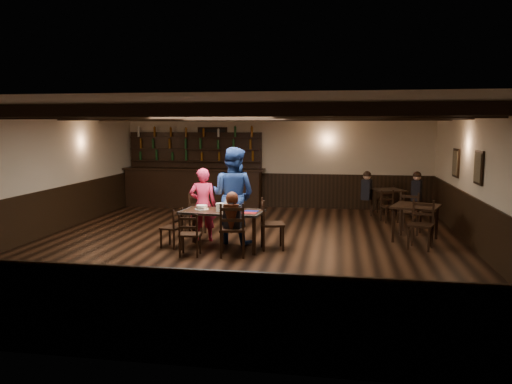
% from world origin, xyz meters
% --- Properties ---
extents(ground, '(10.00, 10.00, 0.00)m').
position_xyz_m(ground, '(0.00, 0.00, 0.00)').
color(ground, black).
rests_on(ground, ground).
extents(room_shell, '(9.02, 10.02, 2.71)m').
position_xyz_m(room_shell, '(0.01, 0.04, 1.75)').
color(room_shell, beige).
rests_on(room_shell, ground).
extents(dining_table, '(1.65, 0.93, 0.75)m').
position_xyz_m(dining_table, '(-0.38, -0.21, 0.67)').
color(dining_table, black).
rests_on(dining_table, ground).
extents(chair_near_left, '(0.41, 0.39, 0.80)m').
position_xyz_m(chair_near_left, '(-0.84, -0.91, 0.47)').
color(chair_near_left, black).
rests_on(chair_near_left, ground).
extents(chair_near_right, '(0.54, 0.52, 1.01)m').
position_xyz_m(chair_near_right, '(-0.05, -0.82, 0.59)').
color(chair_near_right, black).
rests_on(chair_near_right, ground).
extents(chair_end_left, '(0.43, 0.44, 0.79)m').
position_xyz_m(chair_end_left, '(-1.33, -0.30, 0.46)').
color(chair_end_left, black).
rests_on(chair_end_left, ground).
extents(chair_end_right, '(0.53, 0.55, 0.98)m').
position_xyz_m(chair_end_right, '(0.50, -0.10, 0.58)').
color(chair_end_right, black).
rests_on(chair_end_right, ground).
extents(chair_far_pushed, '(0.42, 0.40, 0.90)m').
position_xyz_m(chair_far_pushed, '(-1.27, 1.00, 0.53)').
color(chair_far_pushed, black).
rests_on(chair_far_pushed, ground).
extents(woman_pink, '(0.63, 0.48, 1.53)m').
position_xyz_m(woman_pink, '(-0.93, 0.37, 0.77)').
color(woman_pink, '#FF3156').
rests_on(woman_pink, ground).
extents(man_blue, '(1.13, 0.98, 1.97)m').
position_xyz_m(man_blue, '(-0.27, 0.30, 0.98)').
color(man_blue, navy).
rests_on(man_blue, ground).
extents(seated_person, '(0.31, 0.47, 0.76)m').
position_xyz_m(seated_person, '(-0.07, -0.75, 0.80)').
color(seated_person, black).
rests_on(seated_person, ground).
extents(cake, '(0.27, 0.27, 0.09)m').
position_xyz_m(cake, '(-0.82, -0.13, 0.79)').
color(cake, white).
rests_on(cake, dining_table).
extents(plate_stack_a, '(0.17, 0.17, 0.16)m').
position_xyz_m(plate_stack_a, '(-0.41, -0.27, 0.83)').
color(plate_stack_a, white).
rests_on(plate_stack_a, dining_table).
extents(plate_stack_b, '(0.20, 0.20, 0.23)m').
position_xyz_m(plate_stack_b, '(-0.22, -0.20, 0.87)').
color(plate_stack_b, white).
rests_on(plate_stack_b, dining_table).
extents(tea_light, '(0.04, 0.04, 0.06)m').
position_xyz_m(tea_light, '(-0.37, -0.08, 0.78)').
color(tea_light, '#A5A8AD').
rests_on(tea_light, dining_table).
extents(salt_shaker, '(0.04, 0.04, 0.10)m').
position_xyz_m(salt_shaker, '(-0.06, -0.33, 0.80)').
color(salt_shaker, silver).
rests_on(salt_shaker, dining_table).
extents(pepper_shaker, '(0.04, 0.04, 0.09)m').
position_xyz_m(pepper_shaker, '(0.04, -0.28, 0.80)').
color(pepper_shaker, '#A5A8AD').
rests_on(pepper_shaker, dining_table).
extents(drink_glass, '(0.06, 0.06, 0.10)m').
position_xyz_m(drink_glass, '(-0.05, -0.09, 0.80)').
color(drink_glass, silver).
rests_on(drink_glass, dining_table).
extents(menu_red, '(0.31, 0.22, 0.00)m').
position_xyz_m(menu_red, '(0.16, -0.36, 0.75)').
color(menu_red, maroon).
rests_on(menu_red, dining_table).
extents(menu_blue, '(0.30, 0.24, 0.00)m').
position_xyz_m(menu_blue, '(0.19, -0.16, 0.75)').
color(menu_blue, '#101653').
rests_on(menu_blue, dining_table).
extents(bar_counter, '(4.23, 0.70, 2.20)m').
position_xyz_m(bar_counter, '(-2.42, 4.72, 0.73)').
color(bar_counter, black).
rests_on(bar_counter, ground).
extents(back_table_a, '(1.13, 1.13, 0.75)m').
position_xyz_m(back_table_a, '(3.44, 1.10, 0.66)').
color(back_table_a, black).
rests_on(back_table_a, ground).
extents(back_table_b, '(0.94, 0.94, 0.75)m').
position_xyz_m(back_table_b, '(3.11, 3.72, 0.64)').
color(back_table_b, black).
rests_on(back_table_b, ground).
extents(bg_patron_left, '(0.31, 0.41, 0.75)m').
position_xyz_m(bg_patron_left, '(2.57, 3.76, 0.84)').
color(bg_patron_left, black).
rests_on(bg_patron_left, ground).
extents(bg_patron_right, '(0.32, 0.42, 0.76)m').
position_xyz_m(bg_patron_right, '(3.83, 3.76, 0.85)').
color(bg_patron_right, black).
rests_on(bg_patron_right, ground).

